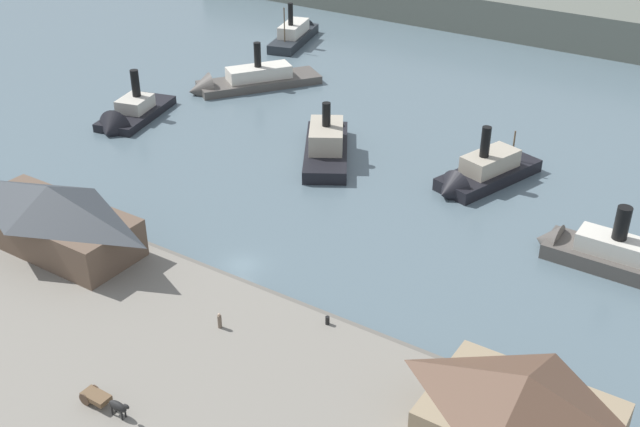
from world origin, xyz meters
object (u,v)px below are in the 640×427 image
ferry_outer_harbor (327,141)px  ferry_mid_harbor (480,175)px  pedestrian_at_waters_edge (220,321)px  ferry_approaching_west (128,117)px  horse_cart (105,400)px  ferry_departing_north (242,82)px  ferry_approaching_east (297,33)px  ferry_shed_central_terminal (53,216)px  mooring_post_center_west (327,320)px  ferry_near_quay (596,251)px  ferry_shed_east_terminal (522,411)px

ferry_outer_harbor → ferry_mid_harbor: bearing=5.5°
pedestrian_at_waters_edge → ferry_approaching_west: (-47.84, 34.62, -0.88)m
horse_cart → ferry_mid_harbor: (9.67, 59.85, -0.62)m
pedestrian_at_waters_edge → ferry_departing_north: size_ratio=0.07×
ferry_outer_harbor → horse_cart: bearing=-76.4°
ferry_mid_harbor → ferry_approaching_east: (-58.88, 40.88, 0.06)m
ferry_mid_harbor → ferry_outer_harbor: bearing=-174.5°
ferry_shed_central_terminal → mooring_post_center_west: bearing=7.7°
ferry_outer_harbor → ferry_near_quay: bearing=-11.4°
ferry_shed_east_terminal → ferry_approaching_east: size_ratio=0.75×
ferry_near_quay → ferry_outer_harbor: bearing=168.6°
ferry_approaching_west → ferry_approaching_east: (-2.42, 51.71, 0.46)m
ferry_shed_central_terminal → ferry_departing_north: bearing=106.2°
ferry_mid_harbor → ferry_departing_north: bearing=167.0°
ferry_shed_east_terminal → ferry_departing_north: 91.91m
ferry_departing_north → ferry_approaching_west: bearing=-104.2°
ferry_shed_east_terminal → ferry_departing_north: size_ratio=0.66×
ferry_shed_central_terminal → ferry_approaching_west: 39.72m
ferry_shed_east_terminal → ferry_departing_north: ferry_shed_east_terminal is taller
ferry_outer_harbor → ferry_shed_central_terminal: bearing=-104.9°
ferry_shed_central_terminal → ferry_departing_north: size_ratio=0.91×
mooring_post_center_west → ferry_outer_harbor: (-23.75, 36.82, 0.07)m
ferry_mid_harbor → mooring_post_center_west: bearing=-89.8°
pedestrian_at_waters_edge → ferry_approaching_west: 59.06m
ferry_mid_harbor → ferry_approaching_west: bearing=-169.1°
ferry_approaching_east → horse_cart: bearing=-64.0°
horse_cart → ferry_near_quay: size_ratio=0.34×
ferry_shed_central_terminal → ferry_outer_harbor: 43.10m
ferry_shed_east_terminal → ferry_outer_harbor: ferry_shed_east_terminal is taller
ferry_shed_central_terminal → horse_cart: bearing=-32.8°
horse_cart → ferry_near_quay: bearing=59.5°
horse_cart → ferry_mid_harbor: size_ratio=0.30×
pedestrian_at_waters_edge → ferry_mid_harbor: size_ratio=0.09×
ferry_approaching_west → ferry_shed_east_terminal: bearing=-23.0°
ferry_approaching_east → ferry_departing_north: bearing=-74.4°
ferry_outer_harbor → ferry_approaching_east: ferry_approaching_east is taller
ferry_outer_harbor → ferry_approaching_west: size_ratio=1.13×
ferry_shed_east_terminal → mooring_post_center_west: (-21.97, 5.10, -3.35)m
ferry_approaching_west → ferry_departing_north: ferry_departing_north is taller
ferry_mid_harbor → ferry_near_quay: 22.03m
ferry_approaching_east → ferry_outer_harbor: bearing=-50.7°
ferry_approaching_west → ferry_departing_north: bearing=75.8°
pedestrian_at_waters_edge → ferry_approaching_west: size_ratio=0.10×
ferry_shed_central_terminal → ferry_near_quay: size_ratio=1.32×
ferry_shed_east_terminal → ferry_outer_harbor: (-45.72, 41.92, -3.28)m
ferry_shed_east_terminal → pedestrian_at_waters_edge: 30.92m
ferry_shed_east_terminal → ferry_approaching_east: bearing=133.6°
ferry_near_quay → horse_cart: bearing=-120.5°
pedestrian_at_waters_edge → ferry_approaching_west: bearing=144.1°
ferry_shed_central_terminal → ferry_approaching_east: (-24.24, 84.66, -3.62)m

